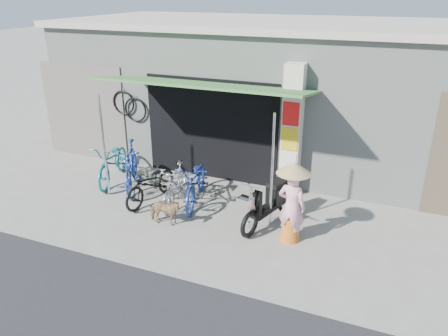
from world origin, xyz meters
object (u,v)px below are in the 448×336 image
at_px(bike_black, 151,184).
at_px(street_dog, 165,212).
at_px(bike_navy, 196,182).
at_px(bike_blue, 131,166).
at_px(nun, 292,202).
at_px(bike_silver, 177,185).
at_px(bike_teal, 113,162).
at_px(moped, 270,201).

distance_m(bike_black, street_dog, 1.15).
bearing_deg(bike_navy, bike_black, -175.18).
relative_size(bike_blue, street_dog, 2.68).
bearing_deg(nun, bike_navy, -13.18).
relative_size(bike_blue, bike_silver, 1.19).
relative_size(bike_teal, bike_navy, 1.01).
height_order(bike_blue, moped, bike_blue).
bearing_deg(bike_black, nun, 0.36).
distance_m(bike_black, nun, 3.32).
bearing_deg(bike_silver, bike_teal, 157.47).
height_order(bike_silver, street_dog, bike_silver).
relative_size(bike_teal, moped, 1.05).
relative_size(bike_navy, street_dog, 2.75).
bearing_deg(nun, bike_black, -2.44).
bearing_deg(street_dog, nun, -88.70).
height_order(bike_teal, nun, nun).
xyz_separation_m(bike_black, bike_silver, (0.60, 0.08, 0.04)).
xyz_separation_m(bike_blue, moped, (3.52, -0.36, -0.08)).
bearing_deg(bike_silver, nun, -17.74).
bearing_deg(bike_teal, bike_navy, -23.34).
distance_m(bike_teal, street_dog, 2.68).
relative_size(bike_navy, nun, 1.20).
bearing_deg(street_dog, bike_teal, 49.39).
relative_size(street_dog, nun, 0.43).
xyz_separation_m(bike_teal, bike_black, (1.45, -0.63, -0.07)).
bearing_deg(bike_black, bike_navy, 27.03).
bearing_deg(moped, bike_black, -162.62).
bearing_deg(moped, street_dog, -139.45).
bearing_deg(street_dog, moped, -73.07).
xyz_separation_m(bike_teal, street_dog, (2.25, -1.44, -0.21)).
xyz_separation_m(bike_teal, bike_silver, (2.06, -0.56, -0.03)).
height_order(bike_silver, nun, nun).
distance_m(street_dog, moped, 2.13).
relative_size(bike_teal, bike_black, 1.16).
distance_m(bike_blue, nun, 4.17).
distance_m(bike_black, bike_navy, 1.01).
xyz_separation_m(bike_silver, moped, (2.12, 0.00, 0.01)).
bearing_deg(bike_navy, bike_teal, 158.36).
height_order(bike_teal, bike_blue, bike_blue).
bearing_deg(bike_black, bike_teal, 164.04).
distance_m(bike_blue, bike_black, 0.92).
bearing_deg(bike_teal, bike_blue, -32.90).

